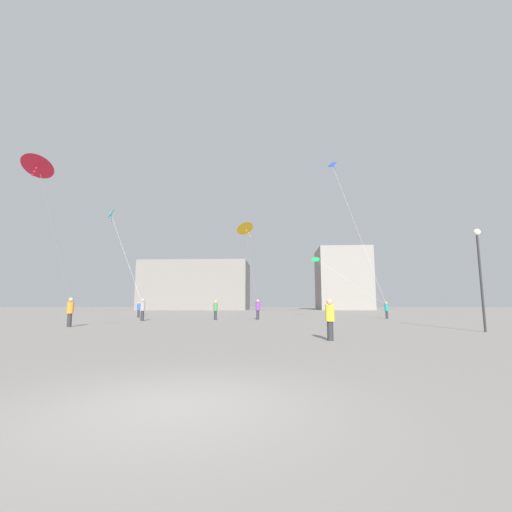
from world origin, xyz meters
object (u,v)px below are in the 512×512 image
Objects in this scene: person_in_purple at (258,309)px; lamppost_east at (479,263)px; person_in_green at (215,309)px; person_in_blue at (139,309)px; kite_amber_diamond at (245,228)px; kite_cobalt_delta at (334,171)px; kite_emerald_diamond at (316,259)px; building_centre_hall at (342,279)px; person_in_orange at (70,311)px; person_in_yellow at (330,317)px; kite_crimson_diamond at (38,166)px; person_in_grey at (143,309)px; person_in_teal at (387,309)px; building_left_hall at (197,286)px; kite_cyan_diamond at (111,214)px.

person_in_purple is 18.30m from lamppost_east.
person_in_blue is (-9.01, 4.69, -0.04)m from person_in_green.
kite_amber_diamond reaches higher than person_in_blue.
kite_emerald_diamond is at bearing 108.29° from kite_cobalt_delta.
building_centre_hall is (11.33, 47.62, 0.99)m from kite_emerald_diamond.
kite_amber_diamond is (3.19, -5.73, 6.12)m from person_in_green.
person_in_orange is 23.82m from lamppost_east.
person_in_yellow is 18.35m from person_in_purple.
kite_emerald_diamond is at bearing 59.67° from kite_crimson_diamond.
person_in_purple is (3.76, 0.75, 0.06)m from person_in_green.
person_in_grey is 0.25× the size of kite_amber_diamond.
person_in_grey reaches higher than person_in_yellow.
person_in_orange is at bearing 87.64° from person_in_teal.
kite_amber_diamond is at bearing 22.31° from person_in_green.
person_in_teal is at bearing 35.56° from kite_amber_diamond.
person_in_green is (-7.76, 17.15, 0.05)m from person_in_yellow.
person_in_orange is 12.89m from kite_amber_diamond.
building_left_hall reaches higher than person_in_green.
kite_crimson_diamond is (0.82, -14.78, 6.56)m from person_in_grey.
kite_crimson_diamond is 0.52× the size of kite_cobalt_delta.
person_in_green is 0.95× the size of person_in_orange.
person_in_purple is 1.12× the size of person_in_teal.
kite_emerald_diamond reaches higher than lamppost_east.
kite_crimson_diamond is 27.62m from kite_cobalt_delta.
building_left_hall is at bearing -171.53° from person_in_green.
person_in_grey is 0.12× the size of building_centre_hall.
person_in_orange is at bearing -143.73° from kite_cobalt_delta.
building_centre_hall is (5.26, 52.76, 6.57)m from person_in_teal.
kite_cyan_diamond is (-10.13, -0.19, 8.89)m from person_in_green.
building_centre_hall reaches higher than person_in_yellow.
lamppost_east reaches higher than person_in_orange.
building_centre_hall reaches higher than kite_emerald_diamond.
person_in_orange is 0.27× the size of kite_emerald_diamond.
kite_cyan_diamond reaches higher than person_in_purple.
building_left_hall reaches higher than person_in_orange.
person_in_purple is 20.86m from kite_crimson_diamond.
person_in_orange is 0.12× the size of building_centre_hall.
lamppost_east is at bearing -73.83° from kite_cobalt_delta.
person_in_green is 18.69m from kite_cobalt_delta.
kite_emerald_diamond reaches higher than person_in_teal.
person_in_orange is (-7.32, -10.08, 0.05)m from person_in_green.
person_in_green is 13.48m from kite_cyan_diamond.
person_in_grey is 1.02× the size of person_in_orange.
person_in_blue is at bearing -168.37° from kite_emerald_diamond.
kite_emerald_diamond is at bearing 17.30° from person_in_teal.
person_in_green reaches higher than person_in_teal.
person_in_grey is (-5.83, -2.22, 0.07)m from person_in_green.
building_centre_hall reaches higher than kite_crimson_diamond.
person_in_green is at bearing 26.55° from person_in_blue.
person_in_blue is at bearing 77.14° from kite_cyan_diamond.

